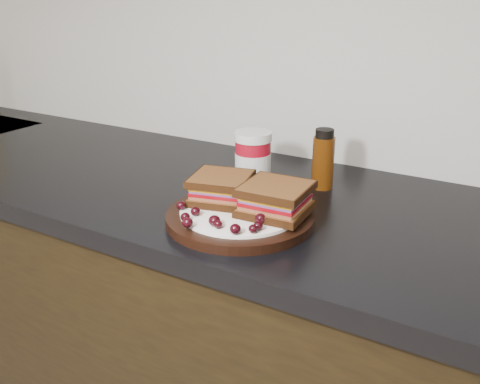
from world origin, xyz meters
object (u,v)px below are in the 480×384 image
object	(u,v)px
plate	(240,217)
sandwich_left	(221,188)
condiment_jar	(253,159)
oil_bottle	(323,159)

from	to	relation	value
plate	sandwich_left	xyz separation A→B (m)	(-0.06, 0.02, 0.04)
plate	condiment_jar	size ratio (longest dim) A/B	2.30
plate	sandwich_left	world-z (taller)	sandwich_left
oil_bottle	condiment_jar	bearing A→B (deg)	-155.71
oil_bottle	sandwich_left	bearing A→B (deg)	-117.72
sandwich_left	oil_bottle	distance (m)	0.26
condiment_jar	oil_bottle	size ratio (longest dim) A/B	0.92
plate	condiment_jar	xyz separation A→B (m)	(-0.08, 0.19, 0.05)
plate	oil_bottle	xyz separation A→B (m)	(0.06, 0.25, 0.06)
plate	condiment_jar	world-z (taller)	condiment_jar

